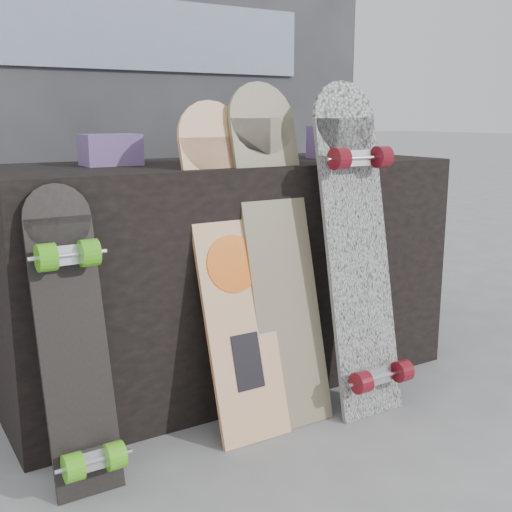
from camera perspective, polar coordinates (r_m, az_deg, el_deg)
ground at (r=2.07m, az=4.34°, el=-15.16°), size 60.00×60.00×0.00m
vendor_table at (r=2.33m, az=-2.72°, el=-1.49°), size 1.60×0.60×0.80m
booth at (r=3.04m, az=-10.91°, el=14.87°), size 2.40×0.22×2.20m
merch_box_purple at (r=2.15m, az=-12.79°, el=9.19°), size 0.18×0.12×0.10m
merch_box_small at (r=2.45m, az=6.79°, el=10.00°), size 0.14×0.14×0.12m
merch_box_flat at (r=2.36m, az=-2.07°, el=9.25°), size 0.22×0.10×0.06m
longboard_geisha at (r=1.95m, az=-2.24°, el=-0.29°), size 0.23×0.31×1.01m
longboard_celtic at (r=2.03m, az=1.95°, el=1.22°), size 0.24×0.29×1.07m
longboard_cascadia at (r=2.09m, az=9.13°, el=1.04°), size 0.24×0.29×1.07m
skateboard_dark at (r=1.71m, az=-15.83°, el=-7.14°), size 0.18×0.27×0.79m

